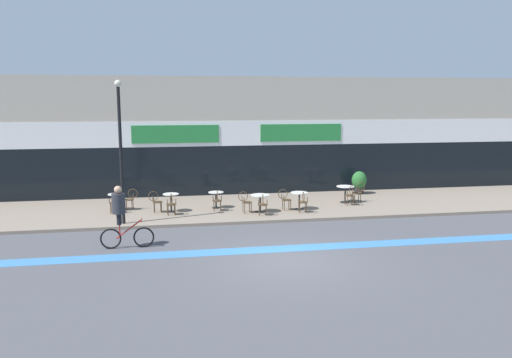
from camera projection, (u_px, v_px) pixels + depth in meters
name	position (u px, v px, depth m)	size (l,w,h in m)	color
ground_plane	(287.00, 261.00, 14.88)	(120.00, 120.00, 0.00)	#4C4C51
sidewalk_slab	(249.00, 207.00, 21.93)	(40.00, 5.50, 0.12)	gray
storefront_facade	(234.00, 135.00, 26.06)	(40.00, 4.06, 5.83)	#B2A899
bike_lane_stripe	(279.00, 249.00, 16.03)	(36.00, 0.70, 0.01)	#3D7AB7
bistro_table_0	(115.00, 199.00, 20.97)	(0.61, 0.61, 0.70)	black
bistro_table_1	(171.00, 199.00, 20.67)	(0.66, 0.66, 0.76)	black
bistro_table_2	(216.00, 197.00, 21.40)	(0.65, 0.65, 0.70)	black
bistro_table_3	(260.00, 200.00, 20.61)	(0.79, 0.79, 0.73)	black
bistro_table_4	(299.00, 197.00, 21.10)	(0.75, 0.75, 0.74)	black
bistro_table_5	(345.00, 191.00, 22.52)	(0.79, 0.79, 0.75)	black
cafe_chair_0_near	(114.00, 201.00, 20.36)	(0.42, 0.58, 0.90)	#4C3823
cafe_chair_0_side	(131.00, 198.00, 21.07)	(0.59, 0.44, 0.90)	#4C3823
cafe_chair_1_near	(171.00, 203.00, 20.07)	(0.44, 0.60, 0.90)	#4C3823
cafe_chair_1_side	(156.00, 200.00, 20.56)	(0.60, 0.45, 0.90)	#4C3823
cafe_chair_2_near	(217.00, 199.00, 20.79)	(0.43, 0.59, 0.90)	#4C3823
cafe_chair_3_near	(263.00, 203.00, 20.00)	(0.45, 0.60, 0.90)	#4C3823
cafe_chair_3_side	(245.00, 200.00, 20.50)	(0.59, 0.44, 0.90)	#4C3823
cafe_chair_4_near	(303.00, 201.00, 20.49)	(0.44, 0.59, 0.90)	#4C3823
cafe_chair_4_side	(285.00, 198.00, 20.99)	(0.58, 0.41, 0.90)	#4C3823
cafe_chair_5_near	(350.00, 194.00, 21.92)	(0.41, 0.58, 0.90)	#4C3823
cafe_chair_5_side	(358.00, 191.00, 22.63)	(0.58, 0.42, 0.90)	#4C3823
planter_pot	(359.00, 182.00, 24.60)	(0.73, 0.73, 1.12)	#232326
lamp_post	(120.00, 142.00, 18.33)	(0.26, 0.26, 5.33)	black
cyclist_0	(121.00, 213.00, 15.92)	(1.71, 0.48, 2.05)	black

